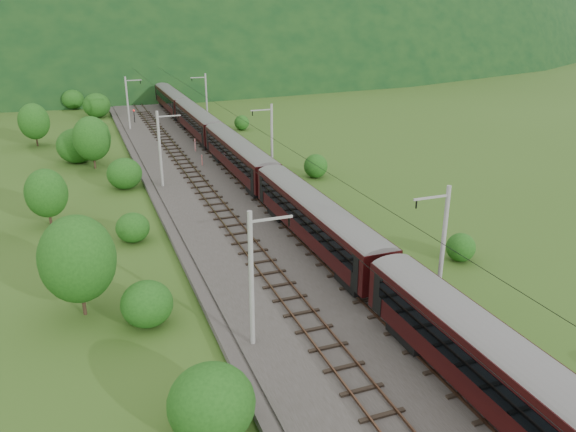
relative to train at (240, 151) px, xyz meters
name	(u,v)px	position (x,y,z in m)	size (l,w,h in m)	color
ground	(350,327)	(-2.40, -31.92, -3.35)	(600.00, 600.00, 0.00)	#36571B
railbed	(291,260)	(-2.40, -21.92, -3.20)	(14.00, 220.00, 0.30)	#38332D
track_left	(261,262)	(-4.80, -21.92, -2.98)	(2.40, 220.00, 0.27)	#533523
track_right	(320,252)	(0.00, -21.92, -2.98)	(2.40, 220.00, 0.27)	#533523
catenary_left	(161,147)	(-8.52, 0.08, 1.15)	(2.54, 192.28, 8.00)	gray
catenary_right	(271,138)	(3.72, 0.08, 1.15)	(2.54, 192.28, 8.00)	gray
overhead_wires	(291,172)	(-2.40, -21.92, 3.75)	(4.83, 198.00, 0.03)	black
mountain_main	(98,48)	(-2.40, 228.08, -3.35)	(504.00, 360.00, 244.00)	black
train	(240,151)	(0.00, 0.00, 0.00)	(2.80, 155.52, 4.86)	black
hazard_post_near	(202,160)	(-2.81, 6.77, -2.40)	(0.14, 0.14, 1.29)	red
hazard_post_far	(195,145)	(-2.07, 14.05, -2.20)	(0.18, 0.18, 1.70)	red
signal	(134,115)	(-7.31, 37.09, -1.82)	(0.23, 0.23, 2.09)	black
vegetation_left	(86,217)	(-16.65, -13.95, -0.64)	(13.57, 142.83, 6.63)	#1B4C14
vegetation_right	(546,305)	(8.81, -35.80, -2.08)	(6.50, 102.36, 2.97)	#1B4C14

